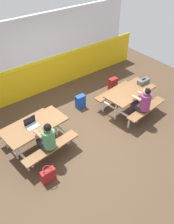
# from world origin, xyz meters

# --- Properties ---
(ground_plane) EXTENTS (10.00, 10.00, 0.02)m
(ground_plane) POSITION_xyz_m (0.00, 0.00, -0.01)
(ground_plane) COLOR #4C3826
(accent_backdrop) EXTENTS (8.00, 0.14, 2.60)m
(accent_backdrop) POSITION_xyz_m (0.00, 2.49, 1.25)
(accent_backdrop) COLOR yellow
(accent_backdrop) RESTS_ON ground
(picnic_table_left) EXTENTS (1.68, 1.70, 0.74)m
(picnic_table_left) POSITION_xyz_m (-1.49, 0.23, 0.57)
(picnic_table_left) COLOR brown
(picnic_table_left) RESTS_ON ground
(picnic_table_right) EXTENTS (1.68, 1.70, 0.74)m
(picnic_table_right) POSITION_xyz_m (1.49, -0.14, 0.57)
(picnic_table_right) COLOR brown
(picnic_table_right) RESTS_ON ground
(student_nearer) EXTENTS (0.39, 0.54, 1.21)m
(student_nearer) POSITION_xyz_m (-1.47, -0.33, 0.71)
(student_nearer) COLOR #2D2D38
(student_nearer) RESTS_ON ground
(student_further) EXTENTS (0.39, 0.54, 1.21)m
(student_further) POSITION_xyz_m (1.40, -0.71, 0.71)
(student_further) COLOR #2D2D38
(student_further) RESTS_ON ground
(laptop_silver) EXTENTS (0.34, 0.25, 0.22)m
(laptop_silver) POSITION_xyz_m (-1.55, 0.26, 0.79)
(laptop_silver) COLOR silver
(laptop_silver) RESTS_ON picnic_table_left
(toolbox_grey) EXTENTS (0.40, 0.18, 0.18)m
(toolbox_grey) POSITION_xyz_m (2.11, -0.07, 0.81)
(toolbox_grey) COLOR #595B60
(toolbox_grey) RESTS_ON picnic_table_right
(backpack_dark) EXTENTS (0.30, 0.22, 0.44)m
(backpack_dark) POSITION_xyz_m (1.93, 1.08, 0.22)
(backpack_dark) COLOR maroon
(backpack_dark) RESTS_ON ground
(tote_bag_bright) EXTENTS (0.34, 0.21, 0.43)m
(tote_bag_bright) POSITION_xyz_m (-1.82, -0.89, 0.19)
(tote_bag_bright) COLOR maroon
(tote_bag_bright) RESTS_ON ground
(satchel_spare) EXTENTS (0.30, 0.22, 0.44)m
(satchel_spare) POSITION_xyz_m (0.40, 0.92, 0.22)
(satchel_spare) COLOR #1E47B2
(satchel_spare) RESTS_ON ground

